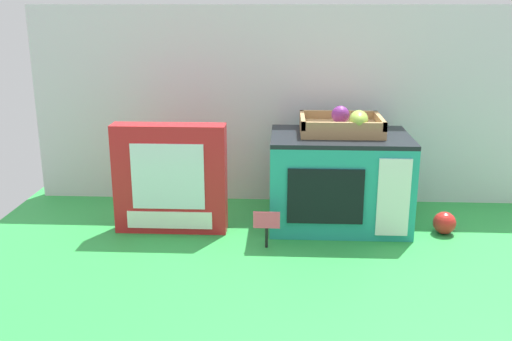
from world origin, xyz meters
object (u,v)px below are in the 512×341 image
(food_groups_crate, at_px, (343,125))
(price_sign, at_px, (267,224))
(cookie_set_box, at_px, (170,179))
(loose_toy_apple, at_px, (444,223))
(toy_microwave, at_px, (339,180))

(food_groups_crate, bearing_deg, price_sign, -135.08)
(cookie_set_box, bearing_deg, loose_toy_apple, 0.92)
(toy_microwave, height_order, food_groups_crate, food_groups_crate)
(loose_toy_apple, bearing_deg, food_groups_crate, 163.03)
(cookie_set_box, height_order, price_sign, cookie_set_box)
(food_groups_crate, xyz_separation_m, price_sign, (-0.21, -0.21, -0.22))
(toy_microwave, relative_size, loose_toy_apple, 6.17)
(food_groups_crate, distance_m, loose_toy_apple, 0.39)
(food_groups_crate, bearing_deg, loose_toy_apple, -16.97)
(price_sign, xyz_separation_m, loose_toy_apple, (0.49, 0.12, -0.03))
(food_groups_crate, xyz_separation_m, loose_toy_apple, (0.28, -0.09, -0.26))
(food_groups_crate, xyz_separation_m, cookie_set_box, (-0.48, -0.10, -0.14))
(food_groups_crate, height_order, price_sign, food_groups_crate)
(cookie_set_box, bearing_deg, food_groups_crate, 11.65)
(cookie_set_box, xyz_separation_m, loose_toy_apple, (0.77, 0.01, -0.12))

